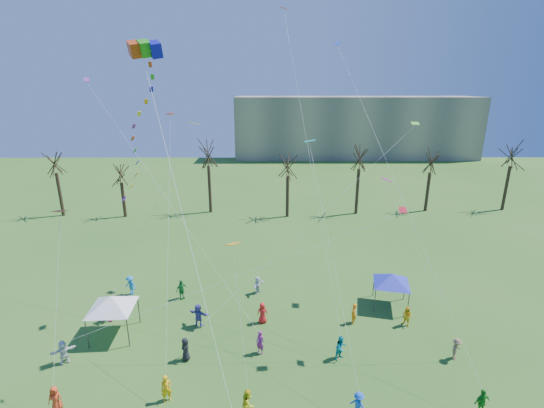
{
  "coord_description": "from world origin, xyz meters",
  "views": [
    {
      "loc": [
        0.58,
        -16.02,
        17.59
      ],
      "look_at": [
        0.66,
        5.0,
        11.0
      ],
      "focal_mm": 25.0,
      "sensor_mm": 36.0,
      "label": 1
    }
  ],
  "objects_px": {
    "canopy_tent_white": "(111,302)",
    "canopy_tent_blue": "(392,279)",
    "distant_building": "(354,127)",
    "big_box_kite": "(144,136)"
  },
  "relations": [
    {
      "from": "distant_building",
      "to": "canopy_tent_white",
      "type": "xyz_separation_m",
      "value": [
        -32.88,
        -74.16,
        -4.77
      ]
    },
    {
      "from": "canopy_tent_white",
      "to": "canopy_tent_blue",
      "type": "distance_m",
      "value": 21.71
    },
    {
      "from": "big_box_kite",
      "to": "canopy_tent_white",
      "type": "distance_m",
      "value": 13.32
    },
    {
      "from": "canopy_tent_white",
      "to": "canopy_tent_blue",
      "type": "xyz_separation_m",
      "value": [
        21.37,
        3.8,
        -0.23
      ]
    },
    {
      "from": "distant_building",
      "to": "big_box_kite",
      "type": "height_order",
      "value": "big_box_kite"
    },
    {
      "from": "big_box_kite",
      "to": "canopy_tent_white",
      "type": "height_order",
      "value": "big_box_kite"
    },
    {
      "from": "distant_building",
      "to": "big_box_kite",
      "type": "bearing_deg",
      "value": -110.25
    },
    {
      "from": "big_box_kite",
      "to": "canopy_tent_blue",
      "type": "bearing_deg",
      "value": 21.43
    },
    {
      "from": "big_box_kite",
      "to": "canopy_tent_white",
      "type": "xyz_separation_m",
      "value": [
        -4.47,
        2.84,
        -12.22
      ]
    },
    {
      "from": "canopy_tent_white",
      "to": "canopy_tent_blue",
      "type": "bearing_deg",
      "value": 10.07
    }
  ]
}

